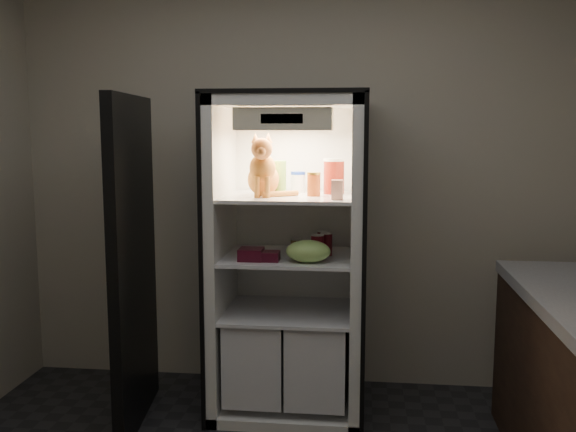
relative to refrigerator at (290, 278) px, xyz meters
name	(u,v)px	position (x,y,z in m)	size (l,w,h in m)	color
room_shell	(247,142)	(0.00, -1.38, 0.83)	(3.60, 3.60, 3.60)	white
refrigerator	(290,278)	(0.00, 0.00, 0.00)	(0.90, 0.72, 1.88)	white
fridge_door	(133,265)	(-0.84, -0.31, 0.12)	(0.16, 0.87, 1.85)	black
tabby_cat	(263,172)	(-0.14, -0.12, 0.63)	(0.31, 0.35, 0.36)	orange
parmesan_shaker	(280,177)	(-0.06, 0.01, 0.60)	(0.07, 0.07, 0.19)	#25893D
mayo_tub	(298,182)	(0.04, 0.12, 0.56)	(0.09, 0.09, 0.12)	white
salsa_jar	(314,184)	(0.15, -0.09, 0.57)	(0.08, 0.08, 0.14)	maroon
pepper_jar	(334,176)	(0.25, 0.05, 0.60)	(0.12, 0.12, 0.21)	maroon
cream_carton	(337,190)	(0.29, -0.25, 0.55)	(0.06, 0.06, 0.11)	white
soda_can_a	(323,242)	(0.19, 0.06, 0.21)	(0.07, 0.07, 0.12)	black
soda_can_b	(326,244)	(0.22, -0.04, 0.21)	(0.07, 0.07, 0.13)	black
soda_can_c	(317,247)	(0.17, -0.14, 0.22)	(0.07, 0.07, 0.14)	black
condiment_jar	(296,246)	(0.04, -0.01, 0.20)	(0.07, 0.07, 0.09)	#523B17
grape_bag	(308,251)	(0.13, -0.25, 0.21)	(0.25, 0.18, 0.12)	#89C65C
berry_box_left	(251,254)	(-0.19, -0.23, 0.18)	(0.13, 0.13, 0.07)	#500D22
berry_box_right	(270,256)	(-0.08, -0.23, 0.17)	(0.11, 0.11, 0.05)	#500D22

